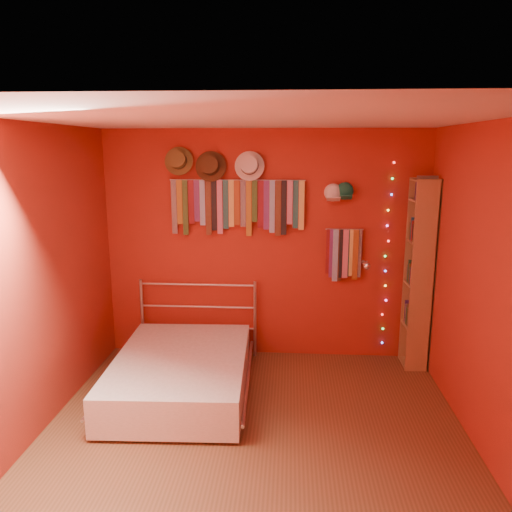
% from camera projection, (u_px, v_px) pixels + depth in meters
% --- Properties ---
extents(ground, '(3.50, 3.50, 0.00)m').
position_uv_depth(ground, '(253.00, 439.00, 4.02)').
color(ground, brown).
rests_on(ground, ground).
extents(back_wall, '(3.50, 0.02, 2.50)m').
position_uv_depth(back_wall, '(265.00, 246.00, 5.46)').
color(back_wall, maroon).
rests_on(back_wall, ground).
extents(right_wall, '(0.02, 3.50, 2.50)m').
position_uv_depth(right_wall, '(492.00, 295.00, 3.63)').
color(right_wall, maroon).
rests_on(right_wall, ground).
extents(left_wall, '(0.02, 3.50, 2.50)m').
position_uv_depth(left_wall, '(28.00, 286.00, 3.87)').
color(left_wall, maroon).
rests_on(left_wall, ground).
extents(ceiling, '(3.50, 3.50, 0.02)m').
position_uv_depth(ceiling, '(252.00, 118.00, 3.49)').
color(ceiling, white).
rests_on(ceiling, back_wall).
extents(tie_rack, '(1.45, 0.03, 0.60)m').
position_uv_depth(tie_rack, '(237.00, 204.00, 5.32)').
color(tie_rack, '#AFB0B4').
rests_on(tie_rack, back_wall).
extents(small_tie_rack, '(0.40, 0.03, 0.58)m').
position_uv_depth(small_tie_rack, '(344.00, 253.00, 5.35)').
color(small_tie_rack, '#AFB0B4').
rests_on(small_tie_rack, back_wall).
extents(fedora_olive, '(0.30, 0.16, 0.30)m').
position_uv_depth(fedora_olive, '(178.00, 160.00, 5.23)').
color(fedora_olive, brown).
rests_on(fedora_olive, back_wall).
extents(fedora_brown, '(0.32, 0.18, 0.32)m').
position_uv_depth(fedora_brown, '(210.00, 166.00, 5.21)').
color(fedora_brown, '#432C18').
rests_on(fedora_brown, back_wall).
extents(fedora_white, '(0.31, 0.17, 0.31)m').
position_uv_depth(fedora_white, '(249.00, 165.00, 5.19)').
color(fedora_white, silver).
rests_on(fedora_white, back_wall).
extents(cap_white, '(0.18, 0.23, 0.18)m').
position_uv_depth(cap_white, '(333.00, 193.00, 5.23)').
color(cap_white, white).
rests_on(cap_white, back_wall).
extents(cap_green, '(0.18, 0.23, 0.18)m').
position_uv_depth(cap_green, '(345.00, 191.00, 5.22)').
color(cap_green, '#176B4E').
rests_on(cap_green, back_wall).
extents(fairy_lights, '(0.06, 0.02, 2.00)m').
position_uv_depth(fairy_lights, '(387.00, 256.00, 5.35)').
color(fairy_lights, '#FF3333').
rests_on(fairy_lights, back_wall).
extents(reading_lamp, '(0.08, 0.32, 0.10)m').
position_uv_depth(reading_lamp, '(366.00, 265.00, 5.17)').
color(reading_lamp, '#AFB0B4').
rests_on(reading_lamp, back_wall).
extents(bookshelf, '(0.25, 0.34, 2.00)m').
position_uv_depth(bookshelf, '(423.00, 274.00, 5.18)').
color(bookshelf, olive).
rests_on(bookshelf, ground).
extents(bed, '(1.37, 1.82, 0.87)m').
position_uv_depth(bed, '(181.00, 373.00, 4.74)').
color(bed, '#AFB0B4').
rests_on(bed, ground).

